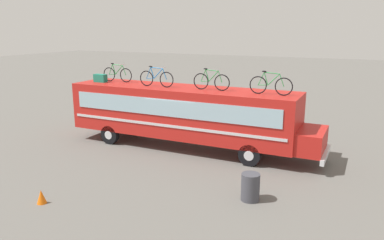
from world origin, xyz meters
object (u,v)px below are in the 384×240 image
at_px(rooftop_bicycle_2, 156,78).
at_px(rooftop_bicycle_4, 271,85).
at_px(bus, 185,112).
at_px(traffic_cone, 41,197).
at_px(trash_bin, 250,187).
at_px(rooftop_bicycle_1, 117,74).
at_px(rooftop_bicycle_3, 211,81).
at_px(luggage_bag_1, 100,78).

relative_size(rooftop_bicycle_2, rooftop_bicycle_4, 1.00).
distance_m(bus, traffic_cone, 7.63).
bearing_deg(trash_bin, rooftop_bicycle_1, 152.30).
distance_m(rooftop_bicycle_4, traffic_cone, 9.59).
height_order(bus, rooftop_bicycle_3, rooftop_bicycle_3).
height_order(rooftop_bicycle_1, rooftop_bicycle_2, rooftop_bicycle_2).
bearing_deg(luggage_bag_1, bus, 2.38).
xyz_separation_m(bus, trash_bin, (4.49, -4.16, -1.26)).
distance_m(rooftop_bicycle_2, trash_bin, 7.55).
distance_m(rooftop_bicycle_3, rooftop_bicycle_4, 2.66).
distance_m(bus, rooftop_bicycle_2, 2.08).
bearing_deg(luggage_bag_1, rooftop_bicycle_3, 0.81).
bearing_deg(rooftop_bicycle_2, traffic_cone, -91.78).
distance_m(rooftop_bicycle_3, trash_bin, 5.84).
bearing_deg(rooftop_bicycle_3, bus, 175.40).
relative_size(rooftop_bicycle_4, traffic_cone, 3.88).
bearing_deg(rooftop_bicycle_2, luggage_bag_1, 178.46).
distance_m(rooftop_bicycle_3, traffic_cone, 8.36).
relative_size(bus, rooftop_bicycle_3, 7.02).
distance_m(rooftop_bicycle_2, rooftop_bicycle_3, 2.71).
relative_size(bus, traffic_cone, 26.08).
xyz_separation_m(rooftop_bicycle_1, rooftop_bicycle_3, (5.35, -0.41, 0.01)).
relative_size(luggage_bag_1, rooftop_bicycle_3, 0.38).
xyz_separation_m(rooftop_bicycle_1, traffic_cone, (2.43, -7.62, -3.04)).
height_order(rooftop_bicycle_3, rooftop_bicycle_4, rooftop_bicycle_4).
relative_size(rooftop_bicycle_2, rooftop_bicycle_3, 1.05).
distance_m(rooftop_bicycle_1, rooftop_bicycle_4, 8.03).
bearing_deg(bus, luggage_bag_1, -177.62).
bearing_deg(trash_bin, rooftop_bicycle_2, 146.43).
height_order(luggage_bag_1, traffic_cone, luggage_bag_1).
xyz_separation_m(luggage_bag_1, trash_bin, (9.19, -3.96, -2.62)).
height_order(rooftop_bicycle_1, trash_bin, rooftop_bicycle_1).
bearing_deg(rooftop_bicycle_3, trash_bin, -52.30).
bearing_deg(rooftop_bicycle_4, trash_bin, -83.34).
relative_size(luggage_bag_1, rooftop_bicycle_1, 0.37).
relative_size(bus, rooftop_bicycle_4, 6.73).
xyz_separation_m(luggage_bag_1, traffic_cone, (3.14, -7.13, -2.85)).
xyz_separation_m(rooftop_bicycle_3, rooftop_bicycle_4, (2.66, -0.04, 0.01)).
distance_m(rooftop_bicycle_2, traffic_cone, 7.67).
bearing_deg(trash_bin, bus, 137.22).
height_order(luggage_bag_1, rooftop_bicycle_3, rooftop_bicycle_3).
xyz_separation_m(rooftop_bicycle_1, trash_bin, (8.48, -4.45, -2.81)).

